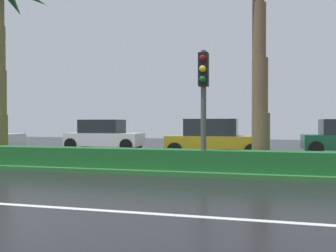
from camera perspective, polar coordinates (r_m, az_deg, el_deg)
ground_plane at (r=13.83m, az=-7.51°, el=-6.11°), size 90.00×42.00×0.10m
median_strip at (r=12.90m, az=-9.16°, el=-6.04°), size 85.50×4.00×0.15m
median_hedge at (r=11.59m, az=-11.91°, el=-4.92°), size 76.50×0.70×0.60m
palm_tree_mid_left at (r=15.79m, az=-25.33°, el=17.04°), size 3.61×3.51×7.36m
traffic_signal_median_right at (r=10.34m, az=5.72°, el=6.09°), size 0.28×0.43×3.49m
car_in_traffic_second at (r=20.59m, az=-10.28°, el=-1.48°), size 4.30×2.02×1.72m
car_in_traffic_third at (r=16.14m, az=7.36°, el=-2.04°), size 4.30×2.02×1.72m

